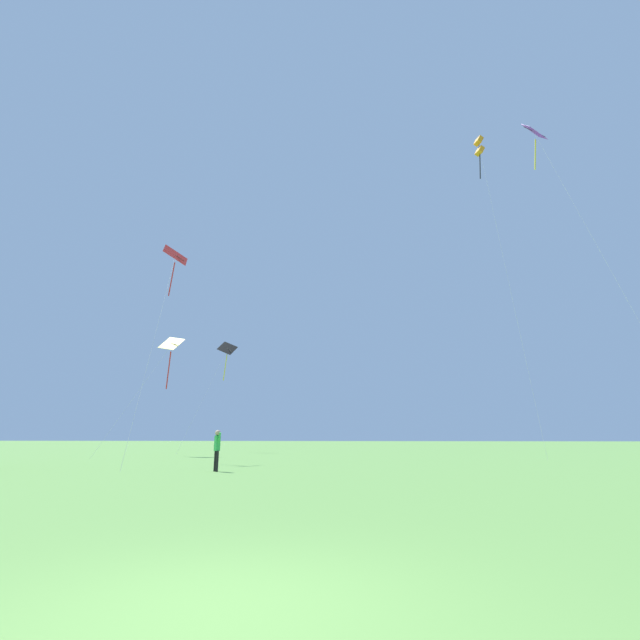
{
  "coord_description": "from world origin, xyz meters",
  "views": [
    {
      "loc": [
        1.45,
        -4.05,
        1.44
      ],
      "look_at": [
        -3.92,
        33.06,
        11.5
      ],
      "focal_mm": 24.69,
      "sensor_mm": 36.0,
      "label": 1
    }
  ],
  "objects_px": {
    "kite_red_high": "(174,264)",
    "person_with_spool": "(217,446)",
    "kite_black_large": "(226,356)",
    "kite_yellow_diamond": "(170,354)",
    "kite_purple_streamer": "(537,143)",
    "kite_orange_box": "(479,148)"
  },
  "relations": [
    {
      "from": "kite_black_large",
      "to": "person_with_spool",
      "type": "relative_size",
      "value": 6.85
    },
    {
      "from": "kite_purple_streamer",
      "to": "kite_black_large",
      "type": "bearing_deg",
      "value": 161.15
    },
    {
      "from": "kite_black_large",
      "to": "kite_red_high",
      "type": "bearing_deg",
      "value": -82.09
    },
    {
      "from": "kite_red_high",
      "to": "person_with_spool",
      "type": "xyz_separation_m",
      "value": [
        7.38,
        -8.55,
        -12.61
      ]
    },
    {
      "from": "kite_purple_streamer",
      "to": "kite_red_high",
      "type": "relative_size",
      "value": 1.89
    },
    {
      "from": "kite_red_high",
      "to": "kite_orange_box",
      "type": "xyz_separation_m",
      "value": [
        24.74,
        10.05,
        14.55
      ]
    },
    {
      "from": "kite_purple_streamer",
      "to": "kite_black_large",
      "type": "relative_size",
      "value": 2.38
    },
    {
      "from": "kite_red_high",
      "to": "kite_purple_streamer",
      "type": "bearing_deg",
      "value": 15.16
    },
    {
      "from": "kite_purple_streamer",
      "to": "person_with_spool",
      "type": "height_order",
      "value": "kite_purple_streamer"
    },
    {
      "from": "kite_black_large",
      "to": "kite_orange_box",
      "type": "height_order",
      "value": "kite_orange_box"
    },
    {
      "from": "kite_purple_streamer",
      "to": "kite_orange_box",
      "type": "height_order",
      "value": "kite_orange_box"
    },
    {
      "from": "kite_purple_streamer",
      "to": "kite_yellow_diamond",
      "type": "distance_m",
      "value": 37.62
    },
    {
      "from": "kite_purple_streamer",
      "to": "kite_orange_box",
      "type": "distance_m",
      "value": 5.1
    },
    {
      "from": "kite_purple_streamer",
      "to": "kite_red_high",
      "type": "height_order",
      "value": "kite_purple_streamer"
    },
    {
      "from": "kite_black_large",
      "to": "kite_orange_box",
      "type": "xyz_separation_m",
      "value": [
        27.34,
        -8.64,
        17.85
      ]
    },
    {
      "from": "kite_black_large",
      "to": "kite_yellow_diamond",
      "type": "bearing_deg",
      "value": -97.25
    },
    {
      "from": "kite_red_high",
      "to": "kite_yellow_diamond",
      "type": "distance_m",
      "value": 10.41
    },
    {
      "from": "kite_orange_box",
      "to": "kite_yellow_diamond",
      "type": "distance_m",
      "value": 34.78
    },
    {
      "from": "kite_red_high",
      "to": "kite_yellow_diamond",
      "type": "xyz_separation_m",
      "value": [
        -3.93,
        8.21,
        -5.05
      ]
    },
    {
      "from": "kite_red_high",
      "to": "person_with_spool",
      "type": "relative_size",
      "value": 8.65
    },
    {
      "from": "kite_yellow_diamond",
      "to": "kite_purple_streamer",
      "type": "bearing_deg",
      "value": -0.58
    },
    {
      "from": "kite_orange_box",
      "to": "person_with_spool",
      "type": "distance_m",
      "value": 37.21
    }
  ]
}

